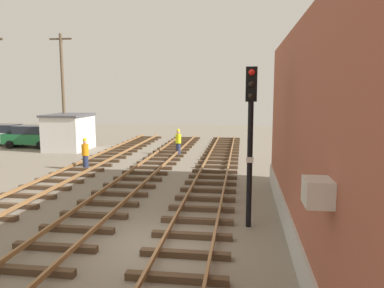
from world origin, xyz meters
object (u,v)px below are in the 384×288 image
Objects in this scene: parked_car_white at (5,135)px; utility_pole_far at (63,89)px; signal_mast at (250,128)px; parked_car_green at (31,136)px; track_worker_foreground at (85,154)px; track_worker_distant at (178,142)px; control_hut at (69,132)px.

parked_car_white is 0.47× the size of utility_pole_far.
signal_mast is 23.51m from parked_car_green.
track_worker_foreground is (-9.17, 7.99, -2.38)m from signal_mast.
parked_car_white is 2.25× the size of track_worker_foreground.
parked_car_white is at bearing 169.42° from track_worker_distant.
utility_pole_far reaches higher than parked_car_green.
signal_mast is 14.73m from track_worker_distant.
signal_mast is 2.82× the size of track_worker_distant.
utility_pole_far reaches higher than track_worker_foreground.
utility_pole_far reaches higher than control_hut.
control_hut reaches higher than parked_car_white.
track_worker_distant is (15.23, -2.84, 0.03)m from parked_car_white.
parked_car_white is 15.49m from track_worker_distant.
signal_mast is at bearing -70.92° from track_worker_distant.
control_hut is 3.75m from parked_car_green.
parked_car_green is 4.69m from utility_pole_far.
track_worker_distant reaches higher than parked_car_white.
utility_pole_far reaches higher than parked_car_white.
track_worker_distant is at bearing -8.60° from control_hut.
signal_mast reaches higher than parked_car_green.
track_worker_foreground is 7.25m from track_worker_distant.
utility_pole_far is at bearing 166.40° from track_worker_distant.
signal_mast is at bearing -41.08° from track_worker_foreground.
control_hut is (-13.55, 15.07, -1.93)m from signal_mast.
signal_mast is at bearing -48.20° from utility_pole_far.
parked_car_white is at bearing 174.74° from utility_pole_far.
track_worker_distant is at bearing -9.71° from parked_car_green.
track_worker_foreground is (4.38, -7.08, -0.46)m from control_hut.
signal_mast reaches higher than control_hut.
parked_car_green is at bearing 170.29° from track_worker_distant.
track_worker_distant is (8.80, -1.33, -0.46)m from control_hut.
track_worker_foreground is at bearing 138.92° from signal_mast.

